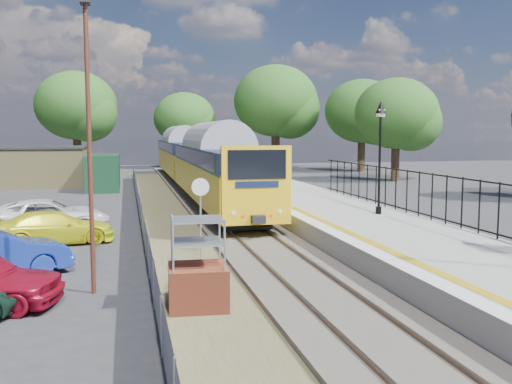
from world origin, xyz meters
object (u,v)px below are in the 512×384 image
object	(u,v)px
train	(194,159)
speed_sign	(201,206)
car_yellow	(55,228)
carpark_lamp	(89,130)
brick_plinth	(198,265)
victorian_lamp_north	(380,131)
car_white	(48,216)

from	to	relation	value
train	speed_sign	distance (m)	23.43
car_yellow	carpark_lamp	bearing A→B (deg)	-176.34
train	brick_plinth	distance (m)	28.19
train	carpark_lamp	size ratio (longest dim) A/B	5.37
victorian_lamp_north	car_white	world-z (taller)	victorian_lamp_north
victorian_lamp_north	train	world-z (taller)	victorian_lamp_north
carpark_lamp	car_yellow	xyz separation A→B (m)	(-1.78, 7.22, -3.67)
speed_sign	carpark_lamp	xyz separation A→B (m)	(-3.20, -2.69, 2.40)
train	car_white	size ratio (longest dim) A/B	7.96
victorian_lamp_north	speed_sign	bearing A→B (deg)	-155.70
carpark_lamp	speed_sign	bearing A→B (deg)	40.08
victorian_lamp_north	carpark_lamp	xyz separation A→B (m)	(-11.00, -6.22, 0.00)
brick_plinth	car_white	xyz separation A→B (m)	(-4.90, 11.89, -0.36)
brick_plinth	speed_sign	world-z (taller)	speed_sign
train	carpark_lamp	xyz separation A→B (m)	(-5.70, -25.98, 1.96)
victorian_lamp_north	car_yellow	xyz separation A→B (m)	(-12.78, 1.01, -3.67)
brick_plinth	carpark_lamp	world-z (taller)	carpark_lamp
brick_plinth	carpark_lamp	bearing A→B (deg)	141.56
train	car_yellow	distance (m)	20.27
brick_plinth	car_yellow	size ratio (longest dim) A/B	0.52
brick_plinth	car_white	world-z (taller)	brick_plinth
brick_plinth	train	bearing A→B (deg)	83.52
carpark_lamp	car_yellow	world-z (taller)	carpark_lamp
brick_plinth	carpark_lamp	distance (m)	4.56
victorian_lamp_north	carpark_lamp	distance (m)	12.64
brick_plinth	carpark_lamp	size ratio (longest dim) A/B	0.30
brick_plinth	car_white	bearing A→B (deg)	112.40
carpark_lamp	car_yellow	size ratio (longest dim) A/B	1.75
train	car_white	distance (m)	18.09
carpark_lamp	car_white	bearing A→B (deg)	103.52
victorian_lamp_north	speed_sign	size ratio (longest dim) A/B	1.65
carpark_lamp	car_white	xyz separation A→B (m)	(-2.38, 9.88, -3.59)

